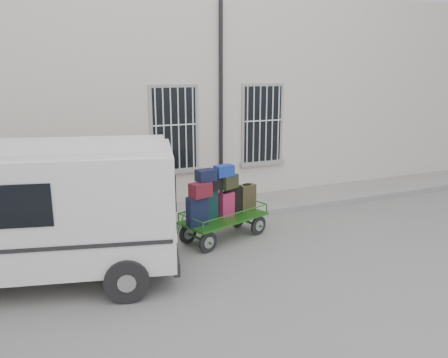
% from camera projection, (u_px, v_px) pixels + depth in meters
% --- Properties ---
extents(ground, '(80.00, 80.00, 0.00)m').
position_uv_depth(ground, '(233.00, 242.00, 9.85)').
color(ground, slate).
rests_on(ground, ground).
extents(building, '(24.00, 5.15, 6.00)m').
position_uv_depth(building, '(162.00, 96.00, 14.04)').
color(building, beige).
rests_on(building, ground).
extents(sidewalk, '(24.00, 1.70, 0.15)m').
position_uv_depth(sidewalk, '(199.00, 212.00, 11.79)').
color(sidewalk, slate).
rests_on(sidewalk, ground).
extents(luggage_cart, '(2.41, 1.52, 1.74)m').
position_uv_depth(luggage_cart, '(220.00, 202.00, 9.82)').
color(luggage_cart, black).
rests_on(luggage_cart, ground).
extents(van, '(5.34, 3.23, 2.52)m').
position_uv_depth(van, '(33.00, 206.00, 7.71)').
color(van, silver).
rests_on(van, ground).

